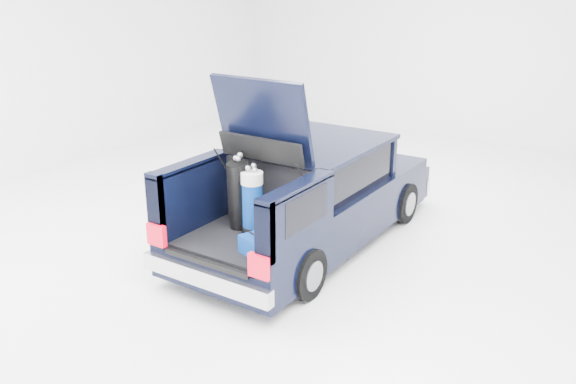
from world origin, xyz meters
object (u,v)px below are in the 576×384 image
Objects in this scene: car at (312,195)px; black_golf_bag at (239,196)px; red_suitcase at (294,219)px; blue_duffel at (259,246)px; blue_golf_bag at (252,203)px.

black_golf_bag is at bearing -99.71° from car.
red_suitcase is 1.06× the size of blue_duffel.
car is 1.43m from blue_golf_bag.
car is at bearing 94.56° from blue_golf_bag.
black_golf_bag is at bearing 174.76° from blue_golf_bag.
car is 5.25× the size of blue_golf_bag.
blue_golf_bag is at bearing 152.61° from blue_duffel.
car is 8.73× the size of red_suitcase.
blue_golf_bag is (0.24, -0.04, -0.03)m from black_golf_bag.
blue_duffel is at bearing -78.73° from red_suitcase.
blue_duffel is (-0.08, -0.60, -0.15)m from red_suitcase.
red_suitcase is 0.62m from blue_duffel.
blue_golf_bag reaches higher than blue_duffel.
blue_golf_bag is (-0.49, -0.15, 0.15)m from red_suitcase.
blue_golf_bag is at bearing -144.33° from red_suitcase.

